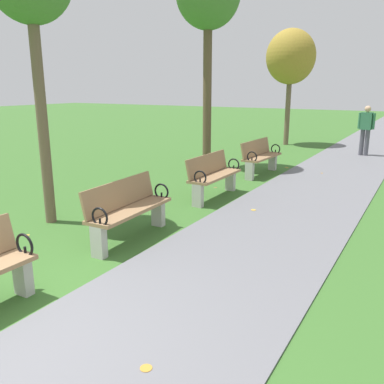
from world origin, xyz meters
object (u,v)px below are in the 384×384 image
(tree_3, at_px, (291,57))
(park_bench_3, at_px, (213,175))
(park_bench_4, at_px, (260,156))
(park_bench_2, at_px, (128,209))
(pedestrian_walking, at_px, (366,128))

(tree_3, bearing_deg, park_bench_3, -82.15)
(park_bench_3, distance_m, park_bench_4, 2.66)
(park_bench_2, relative_size, tree_3, 0.37)
(park_bench_4, bearing_deg, tree_3, 101.32)
(park_bench_2, bearing_deg, tree_3, 95.95)
(pedestrian_walking, bearing_deg, park_bench_2, -100.75)
(park_bench_2, distance_m, park_bench_4, 5.42)
(park_bench_2, bearing_deg, park_bench_3, 90.00)
(park_bench_4, xyz_separation_m, tree_3, (-1.18, 5.89, 2.82))
(park_bench_3, relative_size, pedestrian_walking, 0.99)
(park_bench_2, bearing_deg, park_bench_4, 90.00)
(park_bench_3, bearing_deg, park_bench_4, 90.00)
(park_bench_2, xyz_separation_m, park_bench_4, (0.00, 5.42, 0.00))
(park_bench_4, distance_m, pedestrian_walking, 4.96)
(park_bench_2, height_order, park_bench_4, same)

